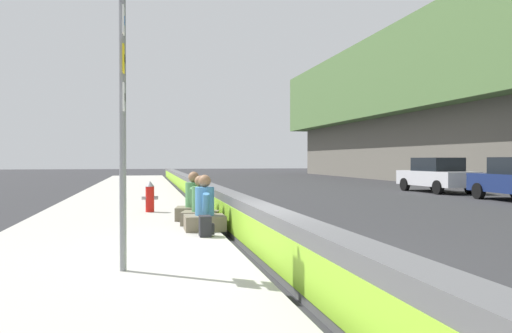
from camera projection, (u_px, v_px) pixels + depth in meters
The scene contains 10 objects.
ground_plane at pixel (268, 260), 8.26m from camera, with size 160.00×160.00×0.00m, color #2B2B2D.
sidewalk_strip at pixel (98, 263), 7.70m from camera, with size 80.00×4.40×0.14m, color #A8A59E.
jersey_barrier at pixel (268, 234), 8.25m from camera, with size 76.00×0.45×0.85m.
route_sign_post at pixel (123, 114), 6.79m from camera, with size 0.44×0.09×3.60m.
fire_hydrant at pixel (150, 196), 14.42m from camera, with size 0.26×0.46×0.88m.
seated_person_foreground at pixel (205, 213), 10.72m from camera, with size 0.74×0.83×1.16m.
seated_person_middle at pixel (200, 209), 11.63m from camera, with size 0.85×0.94×1.12m.
seated_person_rear at pixel (194, 205), 12.52m from camera, with size 0.86×0.96×1.19m.
backpack at pixel (206, 226), 9.84m from camera, with size 0.32×0.28×0.40m.
parked_car_fourth at pixel (436, 175), 25.17m from camera, with size 4.57×2.08×1.71m.
Camera 1 is at (-8.01, 1.94, 1.63)m, focal length 35.89 mm.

